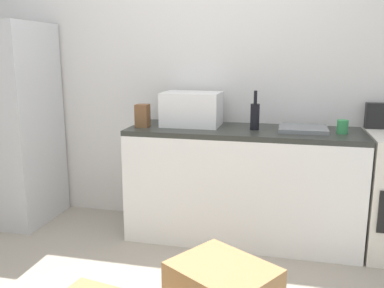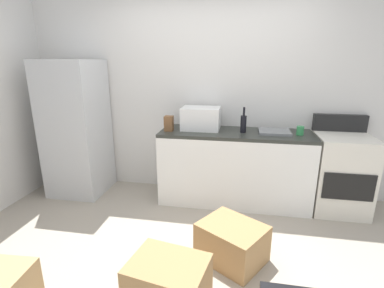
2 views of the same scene
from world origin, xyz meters
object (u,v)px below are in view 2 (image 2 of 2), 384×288
at_px(refrigerator, 76,129).
at_px(microwave, 201,118).
at_px(stove_oven, 340,172).
at_px(cardboard_box_large, 168,288).
at_px(knife_block, 169,123).
at_px(coffee_mug, 300,131).
at_px(cardboard_box_small, 232,242).
at_px(wine_bottle, 243,123).

distance_m(refrigerator, microwave, 1.63).
bearing_deg(refrigerator, stove_oven, 0.97).
height_order(microwave, cardboard_box_large, microwave).
relative_size(refrigerator, knife_block, 9.62).
bearing_deg(cardboard_box_large, microwave, 91.61).
relative_size(refrigerator, coffee_mug, 17.31).
bearing_deg(microwave, cardboard_box_small, -69.08).
relative_size(microwave, wine_bottle, 1.53).
distance_m(refrigerator, knife_block, 1.26).
bearing_deg(stove_oven, wine_bottle, -178.96).
relative_size(refrigerator, microwave, 3.76).
relative_size(knife_block, cardboard_box_large, 0.35).
distance_m(refrigerator, cardboard_box_large, 2.50).
xyz_separation_m(microwave, wine_bottle, (0.51, -0.08, -0.03)).
bearing_deg(stove_oven, microwave, 177.90).
xyz_separation_m(refrigerator, cardboard_box_small, (2.08, -1.08, -0.70)).
relative_size(refrigerator, wine_bottle, 5.77).
relative_size(coffee_mug, cardboard_box_small, 0.19).
bearing_deg(cardboard_box_large, stove_oven, 48.24).
height_order(microwave, cardboard_box_small, microwave).
distance_m(wine_bottle, cardboard_box_large, 2.00).
bearing_deg(stove_oven, cardboard_box_small, -136.29).
relative_size(refrigerator, cardboard_box_large, 3.36).
bearing_deg(refrigerator, microwave, 4.08).
height_order(coffee_mug, knife_block, knife_block).
bearing_deg(microwave, refrigerator, -175.92).
distance_m(refrigerator, stove_oven, 3.29).
xyz_separation_m(coffee_mug, cardboard_box_large, (-1.10, -1.76, -0.74)).
bearing_deg(cardboard_box_small, knife_block, 128.33).
bearing_deg(refrigerator, cardboard_box_large, -46.04).
distance_m(knife_block, cardboard_box_large, 1.91).
height_order(microwave, wine_bottle, wine_bottle).
bearing_deg(microwave, knife_block, -157.15).
xyz_separation_m(microwave, knife_block, (-0.37, -0.15, -0.05)).
xyz_separation_m(stove_oven, microwave, (-1.65, 0.06, 0.57)).
distance_m(stove_oven, knife_block, 2.09).
height_order(knife_block, cardboard_box_small, knife_block).
bearing_deg(coffee_mug, stove_oven, 3.31).
bearing_deg(refrigerator, wine_bottle, 0.93).
xyz_separation_m(microwave, cardboard_box_small, (0.46, -1.20, -0.86)).
bearing_deg(cardboard_box_small, stove_oven, 43.71).
bearing_deg(wine_bottle, microwave, 171.06).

